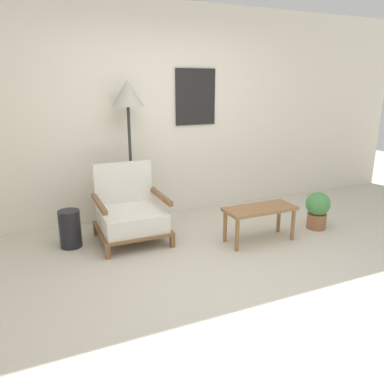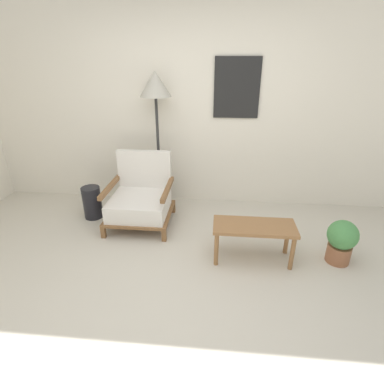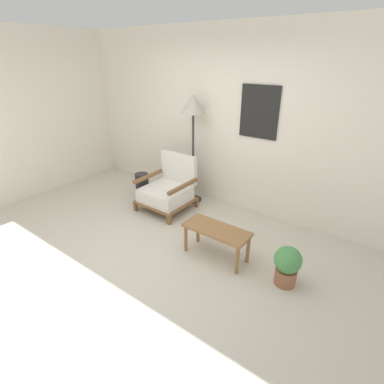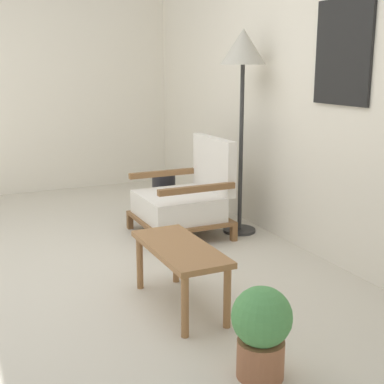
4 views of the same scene
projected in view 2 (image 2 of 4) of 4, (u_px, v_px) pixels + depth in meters
ground_plane at (174, 305)px, 2.52m from camera, size 14.00×14.00×0.00m
wall_back at (196, 104)px, 3.84m from camera, size 8.00×0.09×2.70m
armchair at (141, 199)px, 3.65m from camera, size 0.76×0.74×0.85m
floor_lamp at (156, 93)px, 3.57m from camera, size 0.38×0.38×1.76m
coffee_table at (254, 230)px, 2.96m from camera, size 0.81×0.34×0.40m
vase at (92, 202)px, 3.82m from camera, size 0.23×0.23×0.41m
potted_plant at (342, 240)px, 2.96m from camera, size 0.29×0.29×0.46m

